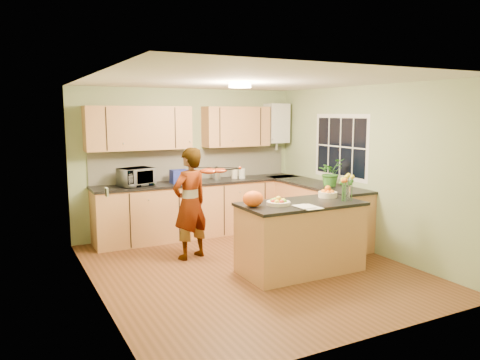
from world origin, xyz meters
name	(u,v)px	position (x,y,z in m)	size (l,w,h in m)	color
floor	(250,269)	(0.00, 0.00, 0.00)	(4.50, 4.50, 0.00)	#583219
ceiling	(251,81)	(0.00, 0.00, 2.50)	(4.00, 4.50, 0.02)	silver
wall_back	(188,162)	(0.00, 2.25, 1.25)	(4.00, 0.02, 2.50)	#9EAE7C
wall_front	(371,208)	(0.00, -2.25, 1.25)	(4.00, 0.02, 2.50)	#9EAE7C
wall_left	(94,189)	(-2.00, 0.00, 1.25)	(0.02, 4.50, 2.50)	#9EAE7C
wall_right	(366,169)	(2.00, 0.00, 1.25)	(0.02, 4.50, 2.50)	#9EAE7C
back_counter	(201,208)	(0.10, 1.95, 0.47)	(3.64, 0.62, 0.94)	#BA794A
right_counter	(315,211)	(1.70, 0.85, 0.47)	(0.62, 2.24, 0.94)	#BA794A
splashback	(194,164)	(0.10, 2.23, 1.20)	(3.60, 0.02, 0.52)	silver
upper_cabinets	(182,127)	(-0.18, 2.08, 1.85)	(3.20, 0.34, 0.70)	#BA794A
boiler	(277,123)	(1.70, 2.09, 1.90)	(0.40, 0.30, 0.86)	silver
window_right	(341,147)	(1.99, 0.60, 1.55)	(0.01, 1.30, 1.05)	silver
light_switch	(107,192)	(-1.99, -0.60, 1.30)	(0.02, 0.09, 0.09)	silver
ceiling_lamp	(240,85)	(0.00, 0.30, 2.46)	(0.30, 0.30, 0.07)	#FFEABF
peninsula_island	(300,237)	(0.54, -0.39, 0.47)	(1.62, 0.83, 0.93)	#BA794A
fruit_dish	(278,202)	(0.19, -0.39, 0.97)	(0.30, 0.30, 0.11)	beige
orange_bowl	(328,193)	(1.09, -0.24, 0.99)	(0.26, 0.26, 0.15)	beige
flower_vase	(347,179)	(1.14, -0.57, 1.22)	(0.24, 0.24, 0.44)	silver
orange_bag	(253,199)	(-0.15, -0.34, 1.03)	(0.27, 0.23, 0.20)	#FF5D15
papers	(308,207)	(0.44, -0.69, 0.94)	(0.24, 0.33, 0.01)	silver
violinist	(190,204)	(-0.54, 0.82, 0.80)	(0.59, 0.39, 1.61)	#E2A18A
violin	(209,171)	(-0.34, 0.60, 1.29)	(0.60, 0.24, 0.12)	#500A05
microwave	(136,177)	(-1.01, 1.93, 1.08)	(0.52, 0.35, 0.29)	silver
blue_box	(179,176)	(-0.29, 1.92, 1.05)	(0.28, 0.20, 0.22)	navy
kettle	(217,173)	(0.41, 1.97, 1.05)	(0.14, 0.14, 0.27)	silver
jar_cream	(235,174)	(0.76, 1.98, 1.02)	(0.11, 0.11, 0.17)	beige
jar_white	(242,173)	(0.88, 1.91, 1.03)	(0.11, 0.11, 0.18)	silver
potted_plant	(330,172)	(1.70, 0.47, 1.16)	(0.40, 0.35, 0.44)	#347426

